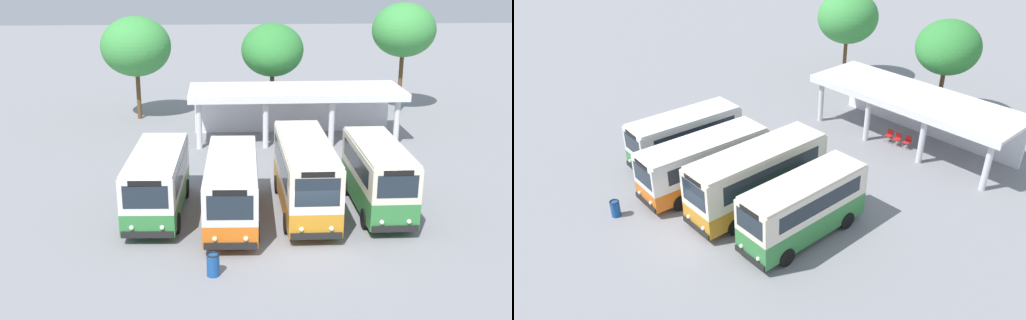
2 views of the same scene
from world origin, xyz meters
The scene contains 13 objects.
ground_plane centered at (0.00, 0.00, 0.00)m, with size 180.00×180.00×0.00m, color gray.
city_bus_nearest_orange centered at (-6.53, 3.80, 1.66)m, with size 2.61×7.07×2.98m.
city_bus_second_in_row centered at (-3.13, 2.81, 1.66)m, with size 2.56×7.59×2.98m.
city_bus_middle_cream centered at (0.27, 3.79, 1.88)m, with size 2.38×8.00×3.41m.
city_bus_fourth_amber centered at (3.67, 3.71, 1.78)m, with size 2.22×6.79×3.22m.
terminal_canopy centered at (1.25, 16.50, 2.56)m, with size 13.70×4.66×3.40m.
waiting_chair_end_by_column centered at (0.40, 15.10, 0.52)m, with size 0.45×0.45×0.86m.
waiting_chair_second_from_end centered at (1.08, 15.07, 0.52)m, with size 0.45×0.45×0.86m.
waiting_chair_middle_seat centered at (1.75, 15.21, 0.52)m, with size 0.45×0.45×0.86m.
roadside_tree_behind_canopy centered at (0.14, 21.27, 5.09)m, with size 4.45×4.45×6.99m.
roadside_tree_east_of_canopy centered at (10.15, 23.30, 6.21)m, with size 4.73×4.73×8.23m.
roadside_tree_west_of_canopy centered at (-9.60, 22.10, 5.29)m, with size 5.02×5.02×7.44m.
litter_bin_apron centered at (-3.94, -2.29, 0.46)m, with size 0.49×0.49×0.90m.
Camera 1 is at (-3.50, -23.30, 11.38)m, focal length 43.80 mm.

